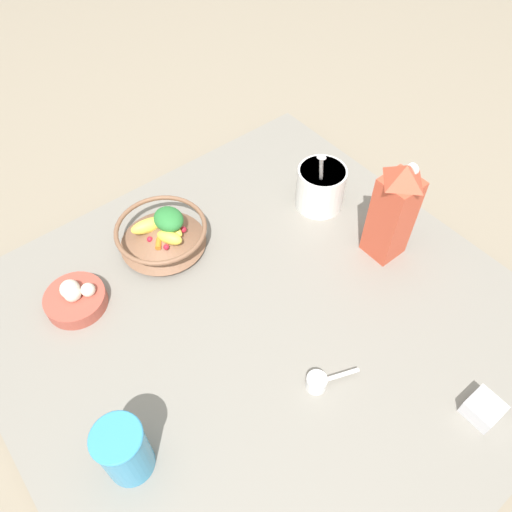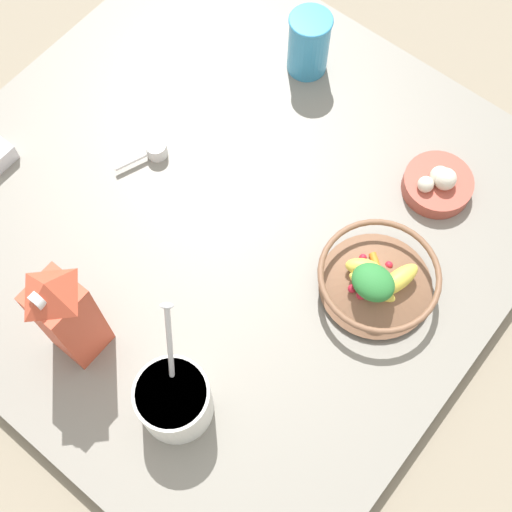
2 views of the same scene
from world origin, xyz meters
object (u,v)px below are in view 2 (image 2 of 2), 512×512
(fruit_bowl, at_px, (378,279))
(milk_carton, at_px, (66,315))
(yogurt_tub, at_px, (174,400))
(garlic_bowl, at_px, (438,184))
(drinking_cup, at_px, (309,43))

(fruit_bowl, height_order, milk_carton, milk_carton)
(yogurt_tub, relative_size, garlic_bowl, 1.81)
(drinking_cup, distance_m, garlic_bowl, 0.35)
(fruit_bowl, distance_m, garlic_bowl, 0.22)
(drinking_cup, bearing_deg, garlic_bowl, -12.00)
(drinking_cup, bearing_deg, fruit_bowl, -38.85)
(fruit_bowl, height_order, yogurt_tub, yogurt_tub)
(fruit_bowl, bearing_deg, yogurt_tub, -108.95)
(garlic_bowl, bearing_deg, fruit_bowl, -83.83)
(milk_carton, bearing_deg, fruit_bowl, 49.56)
(fruit_bowl, height_order, drinking_cup, drinking_cup)
(milk_carton, height_order, garlic_bowl, milk_carton)
(garlic_bowl, bearing_deg, yogurt_tub, -99.63)
(milk_carton, height_order, yogurt_tub, milk_carton)
(garlic_bowl, bearing_deg, milk_carton, -116.13)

